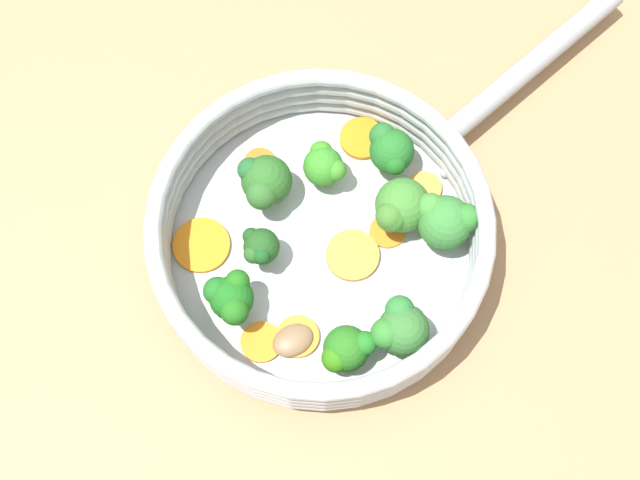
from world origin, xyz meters
TOP-DOWN VIEW (x-y plane):
  - ground_plane at (0.00, 0.00)m, footprint 4.00×4.00m
  - skillet at (0.00, 0.00)m, footprint 0.26×0.26m
  - skillet_rim_wall at (0.00, 0.00)m, footprint 0.28×0.28m
  - skillet_handle at (-0.21, -0.12)m, footprint 0.21×0.13m
  - skillet_rivet_left at (-0.12, -0.04)m, footprint 0.01×0.01m
  - skillet_rivet_right at (-0.10, -0.08)m, footprint 0.01×0.01m
  - carrot_slice_0 at (0.10, -0.02)m, footprint 0.05×0.05m
  - carrot_slice_1 at (-0.02, 0.01)m, footprint 0.06×0.06m
  - carrot_slice_2 at (0.06, 0.07)m, footprint 0.04×0.04m
  - carrot_slice_3 at (0.03, 0.07)m, footprint 0.04×0.04m
  - carrot_slice_4 at (-0.10, -0.03)m, footprint 0.04×0.04m
  - carrot_slice_5 at (0.03, -0.08)m, footprint 0.04×0.04m
  - carrot_slice_6 at (-0.06, -0.00)m, footprint 0.04×0.04m
  - carrot_slice_7 at (-0.06, -0.09)m, footprint 0.04×0.04m
  - broccoli_floret_0 at (0.05, 0.00)m, footprint 0.03×0.03m
  - broccoli_floret_1 at (-0.02, -0.06)m, footprint 0.03×0.04m
  - broccoli_floret_2 at (-0.04, 0.09)m, footprint 0.05×0.05m
  - broccoli_floret_3 at (-0.00, 0.10)m, footprint 0.04×0.04m
  - broccoli_floret_4 at (-0.07, -0.06)m, footprint 0.04×0.05m
  - broccoli_floret_5 at (-0.10, 0.01)m, footprint 0.05×0.05m
  - broccoli_floret_6 at (0.08, 0.04)m, footprint 0.04×0.04m
  - broccoli_floret_7 at (0.03, -0.05)m, footprint 0.04×0.05m
  - broccoli_floret_8 at (-0.07, -0.01)m, footprint 0.05×0.05m
  - mushroom_piece_0 at (0.04, 0.08)m, footprint 0.04×0.03m

SIDE VIEW (x-z plane):
  - ground_plane at x=0.00m, z-range 0.00..0.00m
  - skillet at x=0.00m, z-range 0.00..0.02m
  - carrot_slice_6 at x=-0.06m, z-range 0.02..0.02m
  - carrot_slice_2 at x=0.06m, z-range 0.02..0.02m
  - carrot_slice_0 at x=0.10m, z-range 0.02..0.02m
  - carrot_slice_3 at x=0.03m, z-range 0.02..0.02m
  - carrot_slice_4 at x=-0.10m, z-range 0.02..0.02m
  - carrot_slice_5 at x=0.03m, z-range 0.02..0.02m
  - carrot_slice_7 at x=-0.06m, z-range 0.02..0.02m
  - carrot_slice_1 at x=-0.02m, z-range 0.02..0.02m
  - skillet_rivet_left at x=-0.12m, z-range 0.02..0.02m
  - skillet_rivet_right at x=-0.10m, z-range 0.02..0.02m
  - mushroom_piece_0 at x=0.04m, z-range 0.02..0.03m
  - skillet_handle at x=-0.21m, z-range 0.02..0.04m
  - broccoli_floret_3 at x=0.00m, z-range 0.02..0.06m
  - broccoli_floret_1 at x=-0.02m, z-range 0.02..0.06m
  - broccoli_floret_0 at x=0.05m, z-range 0.02..0.07m
  - skillet_rim_wall at x=0.00m, z-range 0.02..0.07m
  - broccoli_floret_8 at x=-0.07m, z-range 0.02..0.07m
  - broccoli_floret_7 at x=0.03m, z-range 0.02..0.07m
  - broccoli_floret_4 at x=-0.07m, z-range 0.02..0.07m
  - broccoli_floret_6 at x=0.08m, z-range 0.02..0.07m
  - broccoli_floret_2 at x=-0.04m, z-range 0.02..0.07m
  - broccoli_floret_5 at x=-0.10m, z-range 0.02..0.08m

